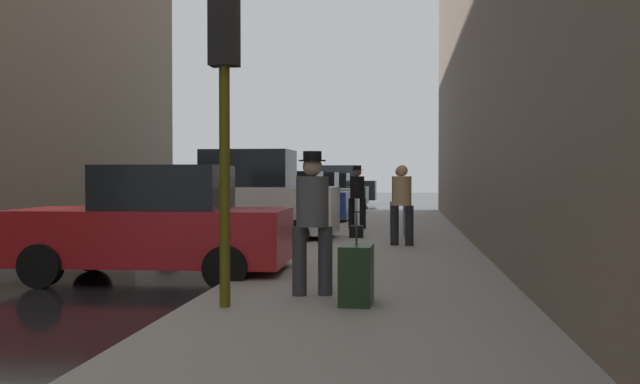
% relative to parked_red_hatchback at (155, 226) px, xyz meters
% --- Properties ---
extents(ground_plane, '(120.00, 120.00, 0.00)m').
position_rel_parked_red_hatchback_xyz_m(ground_plane, '(-2.65, 0.81, -0.85)').
color(ground_plane, black).
extents(sidewalk, '(4.00, 40.00, 0.15)m').
position_rel_parked_red_hatchback_xyz_m(sidewalk, '(3.35, 0.81, -0.77)').
color(sidewalk, gray).
rests_on(sidewalk, ground_plane).
extents(parked_red_hatchback, '(4.25, 2.14, 1.79)m').
position_rel_parked_red_hatchback_xyz_m(parked_red_hatchback, '(0.00, 0.00, 0.00)').
color(parked_red_hatchback, '#B2191E').
rests_on(parked_red_hatchback, ground_plane).
extents(parked_white_van, '(4.63, 2.12, 2.25)m').
position_rel_parked_red_hatchback_xyz_m(parked_white_van, '(-0.00, 6.07, 0.18)').
color(parked_white_van, silver).
rests_on(parked_white_van, ground_plane).
extents(parked_blue_sedan, '(4.24, 2.14, 1.79)m').
position_rel_parked_red_hatchback_xyz_m(parked_blue_sedan, '(0.00, 12.69, 0.00)').
color(parked_blue_sedan, navy).
rests_on(parked_blue_sedan, ground_plane).
extents(parked_silver_sedan, '(4.25, 2.15, 1.79)m').
position_rel_parked_red_hatchback_xyz_m(parked_silver_sedan, '(-0.00, 18.58, 0.00)').
color(parked_silver_sedan, '#B7BABF').
rests_on(parked_silver_sedan, ground_plane).
extents(parked_dark_green_sedan, '(4.26, 2.18, 1.79)m').
position_rel_parked_red_hatchback_xyz_m(parked_dark_green_sedan, '(-0.00, 24.63, 0.00)').
color(parked_dark_green_sedan, '#193828').
rests_on(parked_dark_green_sedan, ground_plane).
extents(parked_black_suv, '(4.61, 2.09, 2.25)m').
position_rel_parked_red_hatchback_xyz_m(parked_black_suv, '(-0.00, 30.19, 0.18)').
color(parked_black_suv, black).
rests_on(parked_black_suv, ground_plane).
extents(fire_hydrant, '(0.42, 0.22, 0.70)m').
position_rel_parked_red_hatchback_xyz_m(fire_hydrant, '(1.80, 6.45, -0.35)').
color(fire_hydrant, red).
rests_on(fire_hydrant, sidewalk).
extents(traffic_light, '(0.32, 0.32, 3.60)m').
position_rel_parked_red_hatchback_xyz_m(traffic_light, '(1.85, -2.90, 1.91)').
color(traffic_light, '#514C0F').
rests_on(traffic_light, sidewalk).
extents(pedestrian_with_beanie, '(0.53, 0.48, 1.78)m').
position_rel_parked_red_hatchback_xyz_m(pedestrian_with_beanie, '(2.73, -2.02, 0.29)').
color(pedestrian_with_beanie, '#333338').
rests_on(pedestrian_with_beanie, sidewalk).
extents(pedestrian_in_jeans, '(0.50, 0.41, 1.71)m').
position_rel_parked_red_hatchback_xyz_m(pedestrian_in_jeans, '(3.76, 6.86, 0.26)').
color(pedestrian_in_jeans, '#728CB2').
rests_on(pedestrian_in_jeans, sidewalk).
extents(pedestrian_in_tan_coat, '(0.53, 0.48, 1.71)m').
position_rel_parked_red_hatchback_xyz_m(pedestrian_in_tan_coat, '(3.81, 4.50, 0.26)').
color(pedestrian_in_tan_coat, black).
rests_on(pedestrian_in_tan_coat, sidewalk).
extents(pedestrian_with_fedora, '(0.52, 0.46, 1.78)m').
position_rel_parked_red_hatchback_xyz_m(pedestrian_with_fedora, '(2.55, 9.23, 0.29)').
color(pedestrian_with_fedora, black).
rests_on(pedestrian_with_fedora, sidewalk).
extents(rolling_suitcase, '(0.38, 0.57, 1.04)m').
position_rel_parked_red_hatchback_xyz_m(rolling_suitcase, '(3.31, -2.59, -0.36)').
color(rolling_suitcase, black).
rests_on(rolling_suitcase, sidewalk).
extents(duffel_bag, '(0.32, 0.44, 0.28)m').
position_rel_parked_red_hatchback_xyz_m(duffel_bag, '(2.72, 6.39, -0.56)').
color(duffel_bag, black).
rests_on(duffel_bag, sidewalk).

